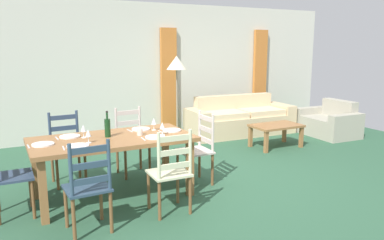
{
  "coord_description": "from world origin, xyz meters",
  "views": [
    {
      "loc": [
        -2.62,
        -4.31,
        1.83
      ],
      "look_at": [
        -0.08,
        0.62,
        0.75
      ],
      "focal_mm": 35.7,
      "sensor_mm": 36.0,
      "label": 1
    }
  ],
  "objects_px": {
    "dining_chair_far_right": "(132,141)",
    "coffee_table": "(276,128)",
    "wine_glass_far_left": "(83,129)",
    "dining_chair_head_east": "(198,149)",
    "dining_chair_far_left": "(67,148)",
    "wine_glass_near_left": "(88,133)",
    "wine_bottle": "(107,127)",
    "couch": "(239,120)",
    "coffee_cup_primary": "(140,132)",
    "dining_chair_head_west": "(7,174)",
    "dining_chair_near_right": "(171,172)",
    "dining_table": "(113,144)",
    "wine_glass_far_right": "(154,122)",
    "armchair_upholstered": "(330,123)",
    "wine_glass_near_right": "(162,126)",
    "standing_lamp": "(177,68)",
    "dining_chair_near_left": "(88,187)"
  },
  "relations": [
    {
      "from": "wine_glass_near_left",
      "to": "coffee_cup_primary",
      "type": "relative_size",
      "value": 1.79
    },
    {
      "from": "dining_table",
      "to": "dining_chair_near_right",
      "type": "bearing_deg",
      "value": -60.27
    },
    {
      "from": "dining_table",
      "to": "couch",
      "type": "xyz_separation_m",
      "value": [
        3.3,
        2.16,
        -0.37
      ]
    },
    {
      "from": "wine_bottle",
      "to": "couch",
      "type": "distance_m",
      "value": 4.0
    },
    {
      "from": "dining_table",
      "to": "dining_chair_far_right",
      "type": "height_order",
      "value": "dining_chair_far_right"
    },
    {
      "from": "dining_chair_far_right",
      "to": "coffee_cup_primary",
      "type": "bearing_deg",
      "value": -100.51
    },
    {
      "from": "dining_chair_far_right",
      "to": "armchair_upholstered",
      "type": "relative_size",
      "value": 0.8
    },
    {
      "from": "wine_bottle",
      "to": "coffee_table",
      "type": "xyz_separation_m",
      "value": [
        3.33,
        0.9,
        -0.51
      ]
    },
    {
      "from": "coffee_table",
      "to": "coffee_cup_primary",
      "type": "bearing_deg",
      "value": -161.46
    },
    {
      "from": "dining_table",
      "to": "dining_chair_head_east",
      "type": "height_order",
      "value": "dining_chair_head_east"
    },
    {
      "from": "wine_glass_near_right",
      "to": "coffee_cup_primary",
      "type": "bearing_deg",
      "value": 157.72
    },
    {
      "from": "dining_chair_head_west",
      "to": "wine_bottle",
      "type": "bearing_deg",
      "value": 3.97
    },
    {
      "from": "dining_chair_far_right",
      "to": "coffee_table",
      "type": "bearing_deg",
      "value": 4.06
    },
    {
      "from": "dining_chair_near_right",
      "to": "coffee_table",
      "type": "distance_m",
      "value": 3.33
    },
    {
      "from": "dining_chair_far_left",
      "to": "coffee_cup_primary",
      "type": "relative_size",
      "value": 10.67
    },
    {
      "from": "dining_chair_far_left",
      "to": "wine_glass_near_right",
      "type": "bearing_deg",
      "value": -43.11
    },
    {
      "from": "wine_glass_far_left",
      "to": "coffee_table",
      "type": "bearing_deg",
      "value": 12.65
    },
    {
      "from": "wine_glass_near_left",
      "to": "coffee_cup_primary",
      "type": "height_order",
      "value": "wine_glass_near_left"
    },
    {
      "from": "wine_glass_near_left",
      "to": "coffee_table",
      "type": "relative_size",
      "value": 0.18
    },
    {
      "from": "dining_chair_near_right",
      "to": "wine_glass_far_right",
      "type": "bearing_deg",
      "value": 79.56
    },
    {
      "from": "dining_chair_head_west",
      "to": "dining_chair_head_east",
      "type": "bearing_deg",
      "value": -0.36
    },
    {
      "from": "wine_glass_far_right",
      "to": "couch",
      "type": "height_order",
      "value": "wine_glass_far_right"
    },
    {
      "from": "dining_table",
      "to": "armchair_upholstered",
      "type": "distance_m",
      "value": 5.08
    },
    {
      "from": "wine_bottle",
      "to": "couch",
      "type": "height_order",
      "value": "wine_bottle"
    },
    {
      "from": "armchair_upholstered",
      "to": "dining_chair_far_left",
      "type": "bearing_deg",
      "value": -175.65
    },
    {
      "from": "dining_chair_far_right",
      "to": "dining_chair_head_west",
      "type": "height_order",
      "value": "same"
    },
    {
      "from": "wine_glass_near_left",
      "to": "wine_glass_far_left",
      "type": "distance_m",
      "value": 0.28
    },
    {
      "from": "dining_table",
      "to": "dining_chair_near_left",
      "type": "height_order",
      "value": "dining_chair_near_left"
    },
    {
      "from": "standing_lamp",
      "to": "dining_chair_head_east",
      "type": "bearing_deg",
      "value": -108.56
    },
    {
      "from": "dining_chair_far_right",
      "to": "coffee_table",
      "type": "relative_size",
      "value": 1.07
    },
    {
      "from": "dining_chair_near_right",
      "to": "dining_chair_far_left",
      "type": "xyz_separation_m",
      "value": [
        -0.84,
        1.54,
        0.0
      ]
    },
    {
      "from": "dining_chair_head_west",
      "to": "wine_bottle",
      "type": "xyz_separation_m",
      "value": [
        1.12,
        0.08,
        0.39
      ]
    },
    {
      "from": "wine_glass_far_left",
      "to": "dining_chair_head_east",
      "type": "bearing_deg",
      "value": -7.06
    },
    {
      "from": "coffee_cup_primary",
      "to": "coffee_table",
      "type": "distance_m",
      "value": 3.15
    },
    {
      "from": "couch",
      "to": "standing_lamp",
      "type": "height_order",
      "value": "standing_lamp"
    },
    {
      "from": "dining_chair_head_east",
      "to": "wine_glass_near_right",
      "type": "relative_size",
      "value": 5.96
    },
    {
      "from": "dining_chair_head_west",
      "to": "dining_chair_head_east",
      "type": "distance_m",
      "value": 2.31
    },
    {
      "from": "dining_chair_far_right",
      "to": "dining_chair_head_east",
      "type": "relative_size",
      "value": 1.0
    },
    {
      "from": "dining_chair_head_west",
      "to": "wine_glass_far_left",
      "type": "xyz_separation_m",
      "value": [
        0.85,
        0.17,
        0.38
      ]
    },
    {
      "from": "dining_chair_far_left",
      "to": "armchair_upholstered",
      "type": "xyz_separation_m",
      "value": [
        5.33,
        0.41,
        -0.23
      ]
    },
    {
      "from": "wine_glass_near_right",
      "to": "standing_lamp",
      "type": "relative_size",
      "value": 0.1
    },
    {
      "from": "wine_glass_far_left",
      "to": "dining_chair_head_west",
      "type": "bearing_deg",
      "value": -169.01
    },
    {
      "from": "coffee_cup_primary",
      "to": "dining_chair_far_left",
      "type": "bearing_deg",
      "value": 131.86
    },
    {
      "from": "dining_chair_head_west",
      "to": "wine_glass_far_right",
      "type": "xyz_separation_m",
      "value": [
        1.75,
        0.17,
        0.38
      ]
    },
    {
      "from": "armchair_upholstered",
      "to": "wine_glass_near_left",
      "type": "bearing_deg",
      "value": -165.68
    },
    {
      "from": "dining_chair_far_left",
      "to": "dining_chair_head_east",
      "type": "relative_size",
      "value": 1.0
    },
    {
      "from": "wine_glass_far_right",
      "to": "couch",
      "type": "bearing_deg",
      "value": 36.66
    },
    {
      "from": "couch",
      "to": "wine_glass_near_left",
      "type": "bearing_deg",
      "value": -147.5
    },
    {
      "from": "dining_chair_far_right",
      "to": "coffee_table",
      "type": "distance_m",
      "value": 2.82
    },
    {
      "from": "dining_chair_far_left",
      "to": "wine_glass_near_left",
      "type": "bearing_deg",
      "value": -83.71
    }
  ]
}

